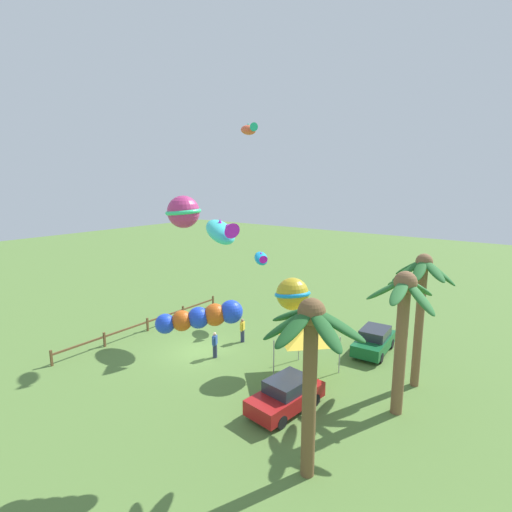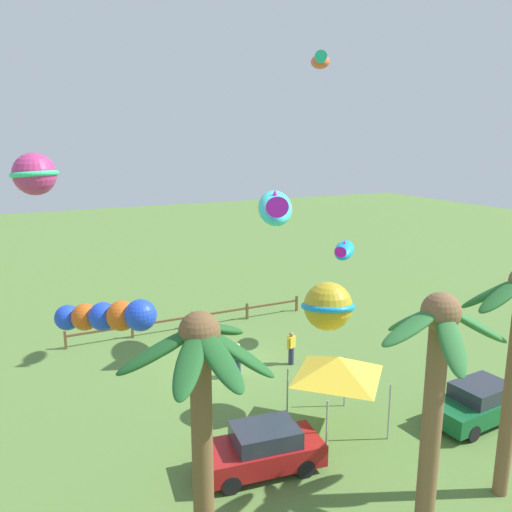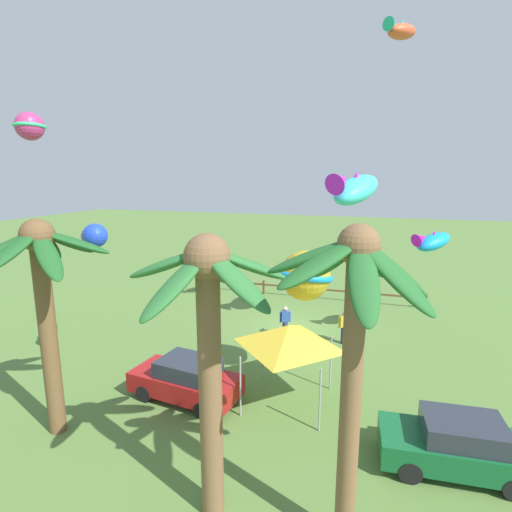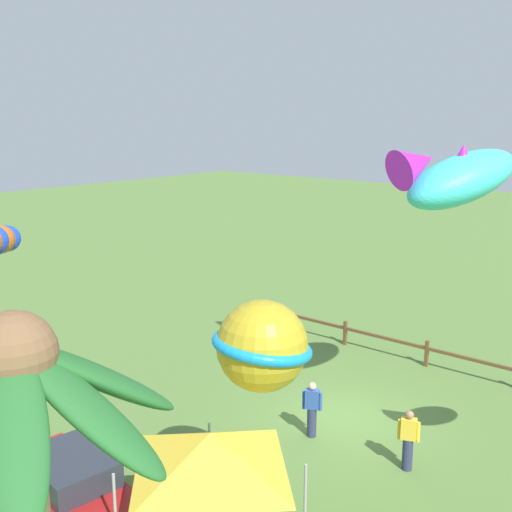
% 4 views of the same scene
% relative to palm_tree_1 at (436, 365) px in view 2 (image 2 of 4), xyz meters
% --- Properties ---
extents(ground_plane, '(120.00, 120.00, 0.00)m').
position_rel_palm_tree_1_xyz_m(ground_plane, '(0.77, -11.90, -4.75)').
color(ground_plane, '#567A38').
extents(palm_tree_1, '(3.65, 3.33, 6.66)m').
position_rel_palm_tree_1_xyz_m(palm_tree_1, '(0.00, 0.00, 0.00)').
color(palm_tree_1, brown).
rests_on(palm_tree_1, ground).
extents(palm_tree_2, '(3.63, 3.82, 6.64)m').
position_rel_palm_tree_1_xyz_m(palm_tree_2, '(5.87, -1.31, 0.18)').
color(palm_tree_2, brown).
rests_on(palm_tree_2, ground).
extents(rail_fence, '(13.58, 0.12, 0.95)m').
position_rel_palm_tree_1_xyz_m(rail_fence, '(0.56, -17.26, -4.14)').
color(rail_fence, brown).
rests_on(rail_fence, ground).
extents(parked_car_0, '(4.01, 1.97, 1.51)m').
position_rel_palm_tree_1_xyz_m(parked_car_0, '(-5.69, -3.20, -4.00)').
color(parked_car_0, '#145B2D').
rests_on(parked_car_0, ground).
extents(parked_car_1, '(4.08, 2.18, 1.51)m').
position_rel_palm_tree_1_xyz_m(parked_car_1, '(2.86, -4.14, -4.00)').
color(parked_car_1, '#A51919').
rests_on(parked_car_1, ground).
extents(spectator_0, '(0.52, 0.35, 1.59)m').
position_rel_palm_tree_1_xyz_m(spectator_0, '(-1.99, -10.68, -3.93)').
color(spectator_0, '#2D3351').
rests_on(spectator_0, ground).
extents(spectator_1, '(0.50, 0.37, 1.59)m').
position_rel_palm_tree_1_xyz_m(spectator_1, '(0.82, -10.54, -3.93)').
color(spectator_1, '#2D3351').
rests_on(spectator_1, ground).
extents(festival_tent, '(2.86, 2.86, 2.85)m').
position_rel_palm_tree_1_xyz_m(festival_tent, '(-0.62, -5.05, -2.28)').
color(festival_tent, '#9E9EA3').
rests_on(festival_tent, ground).
extents(kite_ball_0, '(1.44, 1.44, 0.99)m').
position_rel_palm_tree_1_xyz_m(kite_ball_0, '(8.76, -4.21, 4.80)').
color(kite_ball_0, '#BC3273').
extents(kite_ball_1, '(2.68, 2.68, 1.80)m').
position_rel_palm_tree_1_xyz_m(kite_ball_1, '(-0.92, -6.23, -0.42)').
color(kite_ball_1, gold).
extents(kite_tube_2, '(2.50, 2.52, 1.15)m').
position_rel_palm_tree_1_xyz_m(kite_tube_2, '(7.17, -5.10, 0.80)').
color(kite_tube_2, blue).
extents(kite_fish_3, '(2.91, 3.98, 2.07)m').
position_rel_palm_tree_1_xyz_m(kite_fish_3, '(-2.02, -12.42, 2.49)').
color(kite_fish_3, '#3DDAD6').
extents(kite_fish_4, '(1.63, 2.01, 0.87)m').
position_rel_palm_tree_1_xyz_m(kite_fish_4, '(-3.65, -11.39, 8.93)').
color(kite_fish_4, '#EE5531').
extents(kite_fish_5, '(2.09, 2.09, 1.12)m').
position_rel_palm_tree_1_xyz_m(kite_fish_5, '(-5.59, -11.81, 0.19)').
color(kite_fish_5, '#159EE4').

